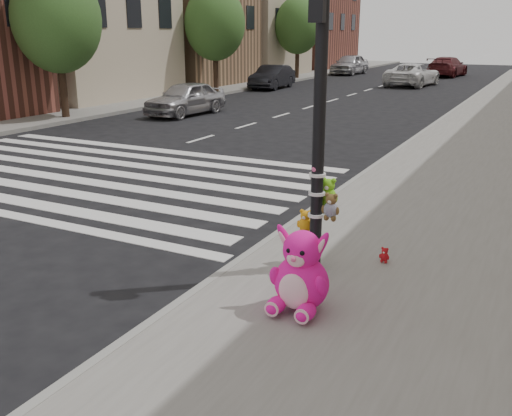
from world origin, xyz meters
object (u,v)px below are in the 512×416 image
Objects in this scene: red_teddy at (385,255)px; car_dark_far at (272,77)px; pink_bunny at (301,276)px; car_white_near at (413,75)px; signal_pole at (320,147)px; car_silver_far at (186,98)px.

red_teddy is 0.05× the size of car_dark_far.
pink_bunny is 0.20× the size of car_white_near.
signal_pole is at bearing 105.91° from car_white_near.
car_silver_far is (-10.91, 13.79, 0.11)m from pink_bunny.
car_dark_far reaches higher than pink_bunny.
car_white_near is (5.18, 17.37, 0.03)m from car_silver_far.
signal_pole is 30.42m from car_white_near.
car_silver_far is 0.95× the size of car_dark_far.
car_silver_far is (-11.40, 11.96, 0.42)m from red_teddy.
car_silver_far is 0.79× the size of car_white_near.
signal_pole is 1.79m from pink_bunny.
car_dark_far reaches higher than red_teddy.
car_silver_far reaches higher than pink_bunny.
car_white_near is at bearing 100.30° from signal_pole.
car_silver_far reaches higher than red_teddy.
car_silver_far is at bearing 129.04° from pink_bunny.
signal_pole is 17.92× the size of red_teddy.
car_white_near reaches higher than red_teddy.
car_white_near is at bearing 35.11° from car_dark_far.
pink_bunny is at bearing -76.88° from signal_pole.
red_teddy is at bearing 107.58° from car_white_near.
pink_bunny is at bearing 106.03° from car_white_near.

